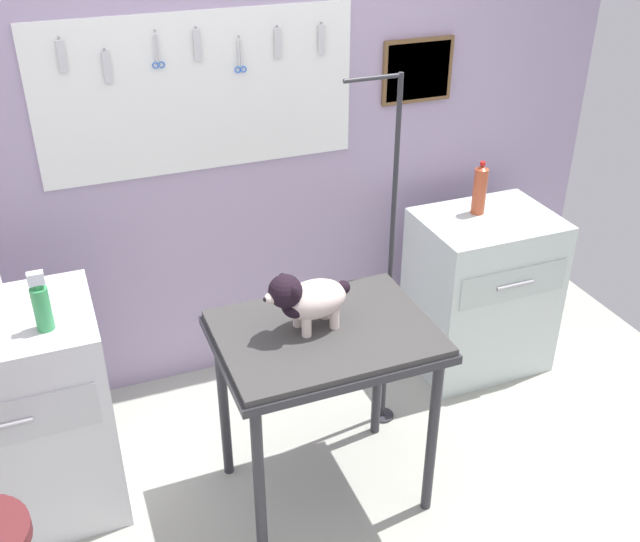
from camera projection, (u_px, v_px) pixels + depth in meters
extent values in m
cube|color=#A8AA9D|center=(336.00, 528.00, 3.12)|extent=(4.40, 4.00, 0.04)
cube|color=#A593B4|center=(237.00, 162.00, 3.57)|extent=(4.00, 0.06, 2.30)
cube|color=white|center=(200.00, 94.00, 3.31)|extent=(1.45, 0.02, 0.71)
cylinder|color=gray|center=(58.00, 37.00, 2.98)|extent=(0.01, 0.02, 0.01)
cube|color=silver|center=(62.00, 56.00, 3.01)|extent=(0.03, 0.01, 0.13)
cylinder|color=gray|center=(104.00, 49.00, 3.06)|extent=(0.01, 0.02, 0.01)
cube|color=silver|center=(107.00, 68.00, 3.09)|extent=(0.03, 0.01, 0.13)
cylinder|color=gray|center=(155.00, 30.00, 3.10)|extent=(0.01, 0.02, 0.01)
cube|color=silver|center=(155.00, 48.00, 3.13)|extent=(0.01, 0.00, 0.11)
cube|color=silver|center=(158.00, 48.00, 3.13)|extent=(0.01, 0.00, 0.11)
torus|color=blue|center=(156.00, 65.00, 3.16)|extent=(0.03, 0.01, 0.03)
torus|color=blue|center=(162.00, 65.00, 3.17)|extent=(0.03, 0.01, 0.03)
cylinder|color=gray|center=(196.00, 27.00, 3.16)|extent=(0.01, 0.02, 0.01)
cube|color=silver|center=(198.00, 45.00, 3.19)|extent=(0.03, 0.01, 0.13)
cylinder|color=gray|center=(238.00, 36.00, 3.24)|extent=(0.01, 0.02, 0.01)
cube|color=silver|center=(239.00, 53.00, 3.27)|extent=(0.01, 0.00, 0.11)
cube|color=silver|center=(241.00, 53.00, 3.27)|extent=(0.01, 0.00, 0.11)
torus|color=blue|center=(238.00, 70.00, 3.30)|extent=(0.03, 0.01, 0.03)
torus|color=blue|center=(244.00, 69.00, 3.31)|extent=(0.03, 0.01, 0.03)
cylinder|color=gray|center=(277.00, 26.00, 3.28)|extent=(0.01, 0.02, 0.01)
cube|color=silver|center=(278.00, 44.00, 3.31)|extent=(0.03, 0.01, 0.13)
cylinder|color=gray|center=(321.00, 22.00, 3.35)|extent=(0.01, 0.02, 0.01)
cube|color=silver|center=(322.00, 40.00, 3.38)|extent=(0.03, 0.01, 0.13)
cube|color=brown|center=(418.00, 71.00, 3.65)|extent=(0.38, 0.02, 0.31)
cube|color=#A4854D|center=(418.00, 71.00, 3.65)|extent=(0.34, 0.01, 0.28)
cylinder|color=#2D2D33|center=(259.00, 487.00, 2.77)|extent=(0.04, 0.04, 0.79)
cylinder|color=#2D2D33|center=(432.00, 437.00, 3.00)|extent=(0.04, 0.04, 0.79)
cylinder|color=#2D2D33|center=(224.00, 404.00, 3.18)|extent=(0.04, 0.04, 0.79)
cylinder|color=#2D2D33|center=(378.00, 366.00, 3.41)|extent=(0.04, 0.04, 0.79)
cube|color=#2D2D33|center=(325.00, 339.00, 2.89)|extent=(0.85, 0.63, 0.03)
cube|color=#3B3A39|center=(325.00, 332.00, 2.87)|extent=(0.83, 0.61, 0.03)
cylinder|color=#2D2D33|center=(382.00, 415.00, 3.70)|extent=(0.11, 0.11, 0.01)
cylinder|color=#2D2D33|center=(391.00, 267.00, 3.27)|extent=(0.02, 0.02, 1.72)
cylinder|color=#2D2D33|center=(373.00, 78.00, 2.81)|extent=(0.24, 0.02, 0.02)
cylinder|color=silver|center=(307.00, 326.00, 2.81)|extent=(0.04, 0.04, 0.09)
cylinder|color=silver|center=(298.00, 316.00, 2.86)|extent=(0.04, 0.04, 0.09)
cylinder|color=silver|center=(335.00, 318.00, 2.85)|extent=(0.04, 0.04, 0.09)
cylinder|color=silver|center=(325.00, 308.00, 2.91)|extent=(0.04, 0.04, 0.09)
ellipsoid|color=silver|center=(315.00, 299.00, 2.82)|extent=(0.27, 0.19, 0.15)
ellipsoid|color=black|center=(294.00, 307.00, 2.78)|extent=(0.10, 0.12, 0.08)
sphere|color=black|center=(285.00, 291.00, 2.73)|extent=(0.13, 0.13, 0.13)
ellipsoid|color=silver|center=(272.00, 298.00, 2.72)|extent=(0.06, 0.05, 0.04)
sphere|color=black|center=(265.00, 300.00, 2.71)|extent=(0.02, 0.02, 0.02)
ellipsoid|color=black|center=(295.00, 295.00, 2.69)|extent=(0.04, 0.03, 0.07)
ellipsoid|color=black|center=(282.00, 281.00, 2.78)|extent=(0.04, 0.03, 0.07)
sphere|color=black|center=(343.00, 287.00, 2.86)|extent=(0.06, 0.06, 0.06)
cube|color=silver|center=(8.00, 421.00, 2.97)|extent=(0.80, 0.56, 0.94)
cube|color=silver|center=(480.00, 291.00, 3.91)|extent=(0.68, 0.52, 0.86)
cube|color=silver|center=(514.00, 285.00, 3.60)|extent=(0.60, 0.01, 0.17)
cylinder|color=#99999E|center=(515.00, 285.00, 3.60)|extent=(0.20, 0.02, 0.02)
cylinder|color=#389A57|center=(42.00, 309.00, 2.67)|extent=(0.06, 0.06, 0.17)
cylinder|color=#389A57|center=(37.00, 286.00, 2.62)|extent=(0.03, 0.03, 0.02)
cube|color=silver|center=(36.00, 278.00, 2.60)|extent=(0.06, 0.03, 0.04)
cylinder|color=#B0492B|center=(480.00, 191.00, 3.69)|extent=(0.07, 0.07, 0.24)
cone|color=#B0492B|center=(482.00, 167.00, 3.63)|extent=(0.07, 0.07, 0.02)
cylinder|color=red|center=(483.00, 163.00, 3.62)|extent=(0.03, 0.03, 0.02)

